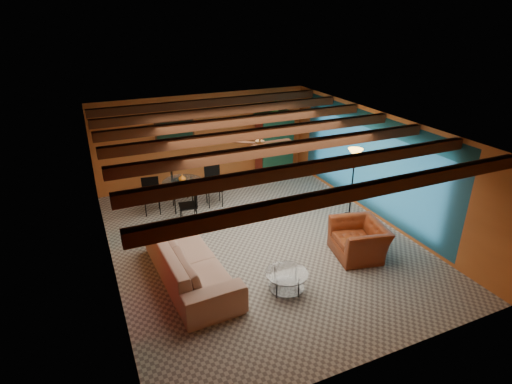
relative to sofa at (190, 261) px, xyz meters
name	(u,v)px	position (x,y,z in m)	size (l,w,h in m)	color
room	(258,142)	(1.87, 0.94, 1.94)	(6.52, 8.01, 2.71)	#9C988C
sofa	(190,261)	(0.00, 0.00, 0.00)	(2.91, 1.14, 0.85)	tan
armchair	(359,240)	(3.58, -0.61, -0.05)	(1.16, 1.01, 0.75)	maroon
coffee_table	(286,282)	(1.56, -1.11, -0.21)	(0.82, 0.82, 0.42)	white
dining_table	(183,190)	(0.70, 3.15, 0.13)	(2.13, 2.13, 1.11)	silver
armoire	(274,145)	(4.07, 4.53, 0.55)	(1.11, 0.54, 1.94)	maroon
floor_lamp	(352,183)	(4.52, 1.00, 0.49)	(0.37, 0.37, 1.84)	black
ceiling_fan	(260,143)	(1.87, 0.83, 1.94)	(1.50, 1.50, 0.44)	#472614
painting	(175,133)	(0.97, 4.79, 1.23)	(1.05, 0.03, 0.65)	black
potted_plant	(275,107)	(4.07, 4.53, 1.75)	(0.42, 0.36, 0.46)	#26661E
vase	(181,167)	(0.70, 3.15, 0.78)	(0.20, 0.20, 0.20)	orange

